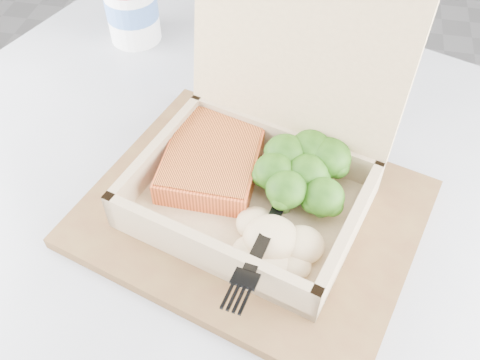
% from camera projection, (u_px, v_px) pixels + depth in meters
% --- Properties ---
extents(floor, '(4.00, 4.00, 0.00)m').
position_uv_depth(floor, '(176.00, 226.00, 1.50)').
color(floor, '#96969B').
rests_on(floor, ground).
extents(cafe_table, '(1.15, 1.15, 0.76)m').
position_uv_depth(cafe_table, '(219.00, 337.00, 0.69)').
color(cafe_table, black).
rests_on(cafe_table, floor).
extents(serving_tray, '(0.39, 0.35, 0.01)m').
position_uv_depth(serving_tray, '(252.00, 213.00, 0.56)').
color(serving_tray, brown).
rests_on(serving_tray, cafe_table).
extents(takeout_container, '(0.27, 0.26, 0.21)m').
position_uv_depth(takeout_container, '(264.00, 152.00, 0.54)').
color(takeout_container, tan).
rests_on(takeout_container, serving_tray).
extents(salmon_fillet, '(0.10, 0.13, 0.03)m').
position_uv_depth(salmon_fillet, '(213.00, 158.00, 0.57)').
color(salmon_fillet, orange).
rests_on(salmon_fillet, takeout_container).
extents(broccoli_pile, '(0.11, 0.11, 0.04)m').
position_uv_depth(broccoli_pile, '(306.00, 178.00, 0.54)').
color(broccoli_pile, '#39761A').
rests_on(broccoli_pile, takeout_container).
extents(mashed_potatoes, '(0.09, 0.07, 0.03)m').
position_uv_depth(mashed_potatoes, '(271.00, 238.00, 0.50)').
color(mashed_potatoes, beige).
rests_on(mashed_potatoes, takeout_container).
extents(plastic_fork, '(0.04, 0.16, 0.02)m').
position_uv_depth(plastic_fork, '(275.00, 214.00, 0.51)').
color(plastic_fork, black).
rests_on(plastic_fork, mashed_potatoes).
extents(paper_cup, '(0.07, 0.07, 0.09)m').
position_uv_depth(paper_cup, '(132.00, 7.00, 0.74)').
color(paper_cup, white).
rests_on(paper_cup, cafe_table).
extents(receipt, '(0.11, 0.14, 0.00)m').
position_uv_depth(receipt, '(328.00, 124.00, 0.66)').
color(receipt, silver).
rests_on(receipt, cafe_table).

